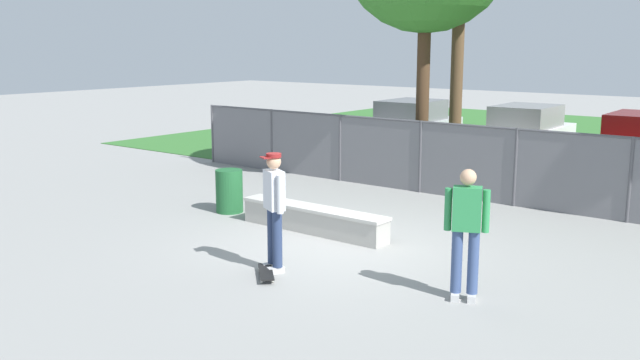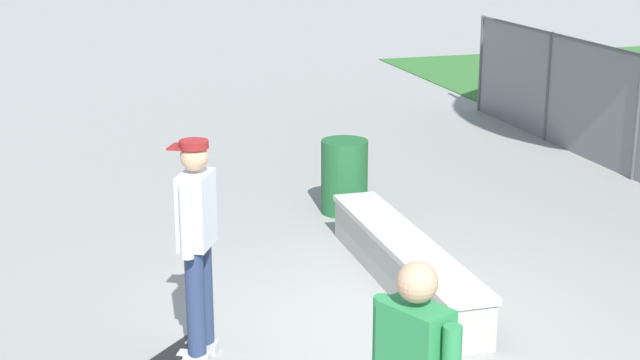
% 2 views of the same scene
% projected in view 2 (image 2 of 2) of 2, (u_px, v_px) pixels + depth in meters
% --- Properties ---
extents(ground_plane, '(80.00, 80.00, 0.00)m').
position_uv_depth(ground_plane, '(386.00, 331.00, 8.36)').
color(ground_plane, gray).
extents(concrete_ledge, '(3.17, 0.52, 0.48)m').
position_uv_depth(concrete_ledge, '(404.00, 262.00, 9.28)').
color(concrete_ledge, '#A8A59E').
rests_on(concrete_ledge, ground).
extents(skateboarder, '(0.54, 0.40, 1.84)m').
position_uv_depth(skateboarder, '(197.00, 240.00, 7.56)').
color(skateboarder, beige).
rests_on(skateboarder, ground).
extents(skateboard, '(0.71, 0.70, 0.09)m').
position_uv_depth(skateboard, '(167.00, 359.00, 7.68)').
color(skateboard, black).
rests_on(skateboard, ground).
extents(trash_bin, '(0.56, 0.56, 0.89)m').
position_uv_depth(trash_bin, '(344.00, 177.00, 11.44)').
color(trash_bin, '#1E592D').
rests_on(trash_bin, ground).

